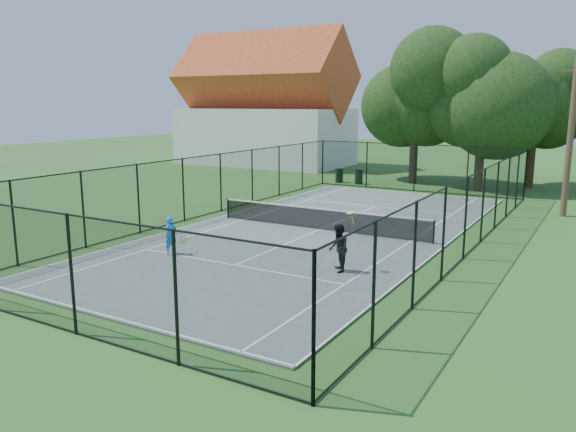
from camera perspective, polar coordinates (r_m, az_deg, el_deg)
The scene contains 13 objects.
ground at distance 24.66m, azimuth 3.31°, elevation -1.52°, with size 120.00×120.00×0.00m, color #2D581E.
tennis_court at distance 24.66m, azimuth 3.31°, elevation -1.45°, with size 11.00×24.00×0.06m, color #4E5C57.
tennis_net at distance 24.54m, azimuth 3.32°, elevation -0.20°, with size 10.08×0.08×0.95m.
fence at distance 24.37m, azimuth 3.35°, elevation 1.92°, with size 13.10×26.10×3.00m.
tree_near_left at distance 39.98m, azimuth 12.87°, elevation 11.41°, with size 7.10×7.10×9.26m.
tree_near_mid at distance 37.53m, azimuth 19.23°, elevation 10.87°, with size 6.89×6.89×9.02m.
tree_near_right at distance 40.41m, azimuth 23.81°, elevation 10.14°, with size 6.02×6.02×8.31m.
building at distance 51.62m, azimuth -2.41°, elevation 10.76°, with size 15.30×8.15×11.87m.
trash_bin_left at distance 39.74m, azimuth 5.23°, elevation 4.13°, with size 0.58×0.58×1.00m.
trash_bin_right at distance 39.14m, azimuth 7.20°, elevation 4.01°, with size 0.58×0.58×1.03m.
utility_pole at distance 30.53m, azimuth 26.77°, elevation 7.22°, with size 1.40×0.30×7.72m.
player_blue at distance 20.94m, azimuth -11.80°, elevation -1.96°, with size 0.80×0.57×1.39m.
player_black at distance 18.43m, azimuth 5.16°, elevation -3.27°, with size 1.03×1.01×2.02m.
Camera 1 is at (10.90, -21.43, 5.52)m, focal length 35.00 mm.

